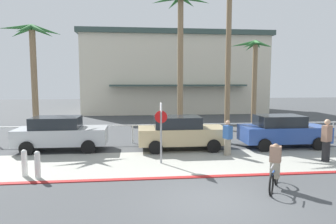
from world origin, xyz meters
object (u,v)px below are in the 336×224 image
at_px(stop_sign_bike_lane, 161,124).
at_px(palm_tree_3, 254,62).
at_px(pedestrian_0, 228,139).
at_px(car_silver_1, 61,133).
at_px(car_tan_2, 181,132).
at_px(bollard_3, 24,163).
at_px(cyclist_blue_0, 275,168).
at_px(palm_tree_1, 180,29).
at_px(pedestrian_1, 326,142).
at_px(palm_tree_2, 229,26).
at_px(bollard_1, 38,164).
at_px(palm_tree_0, 33,53).
at_px(car_blue_3, 282,131).

distance_m(stop_sign_bike_lane, palm_tree_3, 12.70).
height_order(palm_tree_3, pedestrian_0, palm_tree_3).
bearing_deg(car_silver_1, car_tan_2, -4.50).
distance_m(bollard_3, cyclist_blue_0, 8.74).
bearing_deg(palm_tree_1, pedestrian_1, -54.09).
bearing_deg(stop_sign_bike_lane, palm_tree_1, 75.14).
xyz_separation_m(palm_tree_2, pedestrian_1, (1.73, -8.58, -6.35)).
distance_m(palm_tree_1, palm_tree_3, 6.82).
height_order(bollard_1, car_tan_2, car_tan_2).
bearing_deg(pedestrian_0, bollard_1, -161.87).
bearing_deg(palm_tree_1, bollard_3, -130.69).
bearing_deg(bollard_1, palm_tree_1, 52.61).
xyz_separation_m(palm_tree_0, palm_tree_3, (14.91, 2.85, -0.30)).
distance_m(cyclist_blue_0, pedestrian_0, 4.40).
height_order(cyclist_blue_0, pedestrian_0, pedestrian_0).
relative_size(bollard_1, palm_tree_1, 0.11).
bearing_deg(palm_tree_0, car_silver_1, -57.71).
bearing_deg(car_silver_1, palm_tree_1, 30.31).
bearing_deg(car_tan_2, palm_tree_2, 53.68).
bearing_deg(pedestrian_0, pedestrian_1, -21.19).
bearing_deg(palm_tree_0, cyclist_blue_0, -43.63).
height_order(stop_sign_bike_lane, car_tan_2, stop_sign_bike_lane).
xyz_separation_m(stop_sign_bike_lane, car_silver_1, (-4.77, 2.98, -0.81)).
relative_size(bollard_3, car_blue_3, 0.23).
relative_size(car_silver_1, cyclist_blue_0, 2.84).
distance_m(stop_sign_bike_lane, pedestrian_1, 7.15).
relative_size(palm_tree_0, palm_tree_2, 0.67).
xyz_separation_m(palm_tree_1, pedestrian_1, (5.27, -7.28, -5.81)).
bearing_deg(stop_sign_bike_lane, palm_tree_2, 56.62).
distance_m(palm_tree_0, pedestrian_1, 16.44).
xyz_separation_m(car_silver_1, pedestrian_0, (7.97, -1.93, -0.11)).
height_order(cyclist_blue_0, pedestrian_1, pedestrian_1).
distance_m(stop_sign_bike_lane, car_tan_2, 2.90).
bearing_deg(car_tan_2, pedestrian_0, -36.38).
bearing_deg(palm_tree_2, palm_tree_3, 29.49).
bearing_deg(car_tan_2, pedestrian_1, -26.80).
height_order(palm_tree_1, palm_tree_3, palm_tree_1).
relative_size(palm_tree_3, cyclist_blue_0, 4.18).
bearing_deg(pedestrian_1, stop_sign_bike_lane, 176.33).
bearing_deg(palm_tree_2, stop_sign_bike_lane, -123.38).
relative_size(palm_tree_2, pedestrian_1, 5.50).
bearing_deg(pedestrian_1, palm_tree_1, 125.91).
distance_m(car_tan_2, cyclist_blue_0, 6.24).
height_order(palm_tree_2, car_blue_3, palm_tree_2).
distance_m(palm_tree_3, car_tan_2, 10.39).
distance_m(palm_tree_0, palm_tree_3, 15.18).
xyz_separation_m(palm_tree_0, palm_tree_1, (8.91, 0.16, 1.55)).
distance_m(bollard_1, car_silver_1, 4.48).
height_order(car_tan_2, cyclist_blue_0, car_tan_2).
height_order(palm_tree_2, palm_tree_3, palm_tree_2).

